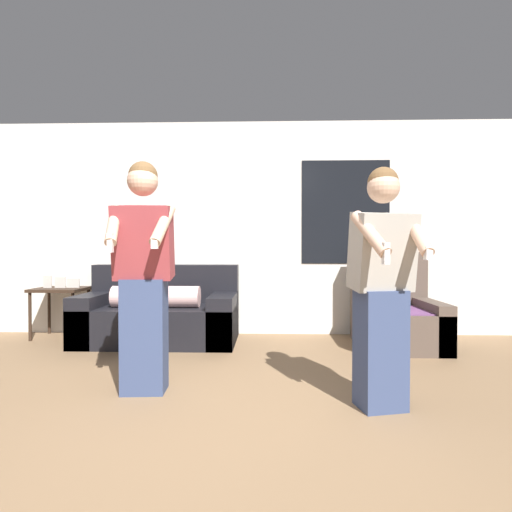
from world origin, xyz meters
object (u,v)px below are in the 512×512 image
Objects in this scene: side_table at (60,294)px; person_right at (382,286)px; armchair at (396,317)px; person_left at (144,275)px; couch at (160,315)px.

person_right is at bearing -32.24° from side_table.
armchair is 0.64× the size of person_right.
person_left is 1.72m from person_right.
person_left is (1.61, -1.83, 0.36)m from side_table.
couch is at bearing 177.52° from armchair.
person_right reaches higher than armchair.
armchair reaches higher than side_table.
couch reaches higher than side_table.
armchair reaches higher than couch.
armchair is 1.38× the size of side_table.
couch is at bearing 101.34° from person_left.
person_left reaches higher than person_right.
person_right is (-0.67, -1.79, 0.51)m from armchair.
person_right reaches higher than side_table.
person_right is (1.70, -0.26, -0.06)m from person_left.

